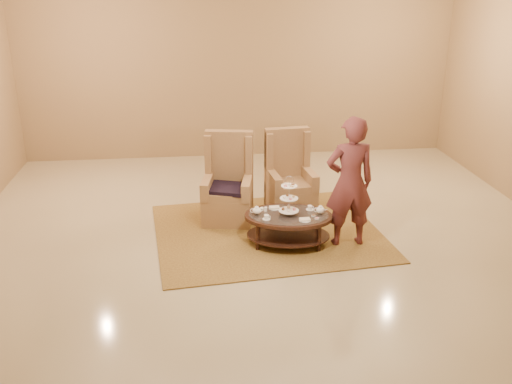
{
  "coord_description": "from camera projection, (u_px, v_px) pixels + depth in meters",
  "views": [
    {
      "loc": [
        -0.89,
        -6.58,
        3.3
      ],
      "look_at": [
        -0.11,
        0.2,
        0.67
      ],
      "focal_mm": 40.0,
      "sensor_mm": 36.0,
      "label": 1
    }
  ],
  "objects": [
    {
      "name": "ground",
      "position": [
        266.0,
        246.0,
        7.39
      ],
      "size": [
        8.0,
        8.0,
        0.0
      ],
      "primitive_type": "plane",
      "color": "tan",
      "rests_on": "ground"
    },
    {
      "name": "armchair_left",
      "position": [
        228.0,
        191.0,
        8.06
      ],
      "size": [
        0.79,
        0.81,
        1.25
      ],
      "rotation": [
        0.0,
        0.0,
        -0.18
      ],
      "color": "#9C7349",
      "rests_on": "ground"
    },
    {
      "name": "tea_table",
      "position": [
        288.0,
        220.0,
        7.31
      ],
      "size": [
        1.24,
        0.95,
        0.94
      ],
      "rotation": [
        0.0,
        0.0,
        -0.16
      ],
      "color": "black",
      "rests_on": "ground"
    },
    {
      "name": "ceiling",
      "position": [
        266.0,
        246.0,
        7.39
      ],
      "size": [
        8.0,
        8.0,
        0.02
      ],
      "primitive_type": "cube",
      "color": "white",
      "rests_on": "ground"
    },
    {
      "name": "rug",
      "position": [
        268.0,
        232.0,
        7.76
      ],
      "size": [
        3.22,
        2.77,
        0.02
      ],
      "rotation": [
        0.0,
        0.0,
        0.1
      ],
      "color": "olive",
      "rests_on": "ground"
    },
    {
      "name": "person",
      "position": [
        350.0,
        183.0,
        7.14
      ],
      "size": [
        0.63,
        0.43,
        1.7
      ],
      "rotation": [
        0.0,
        0.0,
        3.18
      ],
      "color": "#572526",
      "rests_on": "ground"
    },
    {
      "name": "armchair_right",
      "position": [
        289.0,
        184.0,
        8.38
      ],
      "size": [
        0.71,
        0.74,
        1.2
      ],
      "rotation": [
        0.0,
        0.0,
        0.1
      ],
      "color": "#9C7349",
      "rests_on": "ground"
    },
    {
      "name": "wall_back",
      "position": [
        239.0,
        63.0,
        10.47
      ],
      "size": [
        8.0,
        0.04,
        3.5
      ],
      "primitive_type": "cube",
      "color": "#997C53",
      "rests_on": "ground"
    }
  ]
}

